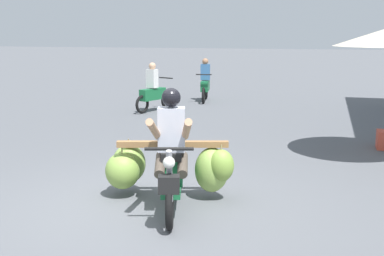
{
  "coord_description": "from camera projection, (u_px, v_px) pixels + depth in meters",
  "views": [
    {
      "loc": [
        2.28,
        -5.83,
        2.27
      ],
      "look_at": [
        0.45,
        0.98,
        0.9
      ],
      "focal_mm": 46.67,
      "sensor_mm": 36.0,
      "label": 1
    }
  ],
  "objects": [
    {
      "name": "ground_plane",
      "position": [
        140.0,
        207.0,
        6.54
      ],
      "size": [
        120.0,
        120.0,
        0.0
      ],
      "primitive_type": "plane",
      "color": "#56595E"
    },
    {
      "name": "motorbike_main_loaded",
      "position": [
        167.0,
        164.0,
        6.67
      ],
      "size": [
        1.83,
        1.73,
        1.58
      ],
      "color": "black",
      "rests_on": "ground"
    },
    {
      "name": "motorbike_distant_ahead_left",
      "position": [
        205.0,
        84.0,
        16.38
      ],
      "size": [
        0.53,
        1.61,
        1.4
      ],
      "color": "black",
      "rests_on": "ground"
    },
    {
      "name": "motorbike_distant_ahead_right",
      "position": [
        153.0,
        92.0,
        14.25
      ],
      "size": [
        0.76,
        1.54,
        1.4
      ],
      "color": "black",
      "rests_on": "ground"
    }
  ]
}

